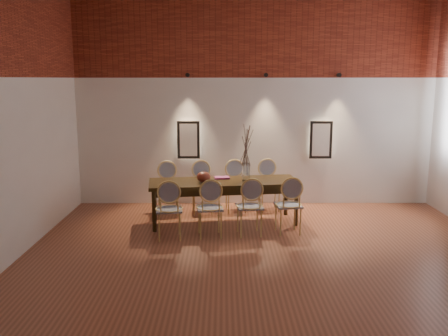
{
  "coord_description": "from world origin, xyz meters",
  "views": [
    {
      "loc": [
        -0.62,
        -5.8,
        2.48
      ],
      "look_at": [
        -0.61,
        1.78,
        1.05
      ],
      "focal_mm": 38.0,
      "sensor_mm": 36.0,
      "label": 1
    }
  ],
  "objects_px": {
    "dining_table": "(224,202)",
    "chair_near_a": "(169,209)",
    "chair_far_d": "(269,186)",
    "book": "(222,178)",
    "chair_near_b": "(210,208)",
    "chair_near_d": "(288,205)",
    "chair_near_c": "(249,206)",
    "chair_far_b": "(202,188)",
    "chair_far_a": "(168,189)",
    "chair_far_c": "(236,187)",
    "bowl": "(204,177)",
    "vase": "(246,172)"
  },
  "relations": [
    {
      "from": "dining_table",
      "to": "chair_near_d",
      "type": "height_order",
      "value": "chair_near_d"
    },
    {
      "from": "dining_table",
      "to": "chair_far_a",
      "type": "bearing_deg",
      "value": 144.23
    },
    {
      "from": "dining_table",
      "to": "chair_near_a",
      "type": "relative_size",
      "value": 2.72
    },
    {
      "from": "chair_far_d",
      "to": "book",
      "type": "relative_size",
      "value": 3.62
    },
    {
      "from": "dining_table",
      "to": "chair_far_b",
      "type": "height_order",
      "value": "chair_far_b"
    },
    {
      "from": "chair_far_a",
      "to": "book",
      "type": "bearing_deg",
      "value": 152.37
    },
    {
      "from": "chair_near_c",
      "to": "chair_far_a",
      "type": "height_order",
      "value": "same"
    },
    {
      "from": "chair_near_b",
      "to": "chair_near_d",
      "type": "bearing_deg",
      "value": -0.0
    },
    {
      "from": "chair_near_a",
      "to": "chair_near_c",
      "type": "bearing_deg",
      "value": -0.0
    },
    {
      "from": "chair_near_c",
      "to": "chair_far_a",
      "type": "bearing_deg",
      "value": 132.78
    },
    {
      "from": "chair_far_b",
      "to": "book",
      "type": "distance_m",
      "value": 0.66
    },
    {
      "from": "book",
      "to": "chair_far_d",
      "type": "bearing_deg",
      "value": 34.66
    },
    {
      "from": "chair_near_c",
      "to": "chair_near_b",
      "type": "bearing_deg",
      "value": 180.0
    },
    {
      "from": "chair_near_a",
      "to": "chair_far_b",
      "type": "xyz_separation_m",
      "value": [
        0.45,
        1.45,
        0.0
      ]
    },
    {
      "from": "chair_near_c",
      "to": "vase",
      "type": "distance_m",
      "value": 0.82
    },
    {
      "from": "chair_near_b",
      "to": "chair_near_d",
      "type": "height_order",
      "value": "same"
    },
    {
      "from": "chair_near_b",
      "to": "chair_near_d",
      "type": "distance_m",
      "value": 1.28
    },
    {
      "from": "chair_near_c",
      "to": "book",
      "type": "bearing_deg",
      "value": 110.4
    },
    {
      "from": "chair_near_a",
      "to": "chair_far_c",
      "type": "bearing_deg",
      "value": 47.22
    },
    {
      "from": "chair_near_c",
      "to": "chair_near_d",
      "type": "bearing_deg",
      "value": -0.0
    },
    {
      "from": "chair_far_a",
      "to": "chair_far_c",
      "type": "distance_m",
      "value": 1.28
    },
    {
      "from": "chair_near_b",
      "to": "chair_near_c",
      "type": "relative_size",
      "value": 1.0
    },
    {
      "from": "chair_far_a",
      "to": "chair_far_b",
      "type": "relative_size",
      "value": 1.0
    },
    {
      "from": "bowl",
      "to": "book",
      "type": "distance_m",
      "value": 0.43
    },
    {
      "from": "chair_far_a",
      "to": "chair_near_b",
      "type": "bearing_deg",
      "value": 114.83
    },
    {
      "from": "dining_table",
      "to": "chair_near_a",
      "type": "bearing_deg",
      "value": -144.23
    },
    {
      "from": "book",
      "to": "chair_near_d",
      "type": "bearing_deg",
      "value": -34.94
    },
    {
      "from": "chair_far_d",
      "to": "vase",
      "type": "relative_size",
      "value": 3.13
    },
    {
      "from": "chair_near_d",
      "to": "chair_far_c",
      "type": "distance_m",
      "value": 1.52
    },
    {
      "from": "dining_table",
      "to": "chair_near_c",
      "type": "xyz_separation_m",
      "value": [
        0.41,
        -0.64,
        0.09
      ]
    },
    {
      "from": "chair_near_c",
      "to": "chair_far_c",
      "type": "xyz_separation_m",
      "value": [
        -0.18,
        1.37,
        0.0
      ]
    },
    {
      "from": "chair_near_a",
      "to": "chair_far_d",
      "type": "relative_size",
      "value": 1.0
    },
    {
      "from": "vase",
      "to": "bowl",
      "type": "bearing_deg",
      "value": -168.66
    },
    {
      "from": "chair_near_b",
      "to": "chair_far_d",
      "type": "distance_m",
      "value": 1.88
    },
    {
      "from": "chair_near_d",
      "to": "bowl",
      "type": "relative_size",
      "value": 3.92
    },
    {
      "from": "chair_far_b",
      "to": "bowl",
      "type": "relative_size",
      "value": 3.92
    },
    {
      "from": "dining_table",
      "to": "book",
      "type": "distance_m",
      "value": 0.44
    },
    {
      "from": "chair_far_a",
      "to": "chair_near_c",
      "type": "bearing_deg",
      "value": 132.78
    },
    {
      "from": "chair_far_b",
      "to": "chair_far_d",
      "type": "xyz_separation_m",
      "value": [
        1.27,
        0.17,
        0.0
      ]
    },
    {
      "from": "dining_table",
      "to": "chair_near_c",
      "type": "bearing_deg",
      "value": -65.17
    },
    {
      "from": "chair_far_d",
      "to": "book",
      "type": "height_order",
      "value": "chair_far_d"
    },
    {
      "from": "vase",
      "to": "chair_near_d",
      "type": "bearing_deg",
      "value": -42.72
    },
    {
      "from": "chair_near_b",
      "to": "chair_far_c",
      "type": "bearing_deg",
      "value": 65.17
    },
    {
      "from": "book",
      "to": "chair_near_b",
      "type": "bearing_deg",
      "value": -101.87
    },
    {
      "from": "chair_near_d",
      "to": "chair_far_d",
      "type": "relative_size",
      "value": 1.0
    },
    {
      "from": "chair_near_d",
      "to": "chair_far_d",
      "type": "xyz_separation_m",
      "value": [
        -0.18,
        1.37,
        0.0
      ]
    },
    {
      "from": "chair_far_b",
      "to": "book",
      "type": "bearing_deg",
      "value": 121.98
    },
    {
      "from": "vase",
      "to": "book",
      "type": "height_order",
      "value": "vase"
    },
    {
      "from": "chair_near_b",
      "to": "bowl",
      "type": "bearing_deg",
      "value": 93.21
    },
    {
      "from": "chair_near_c",
      "to": "chair_near_d",
      "type": "relative_size",
      "value": 1.0
    }
  ]
}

